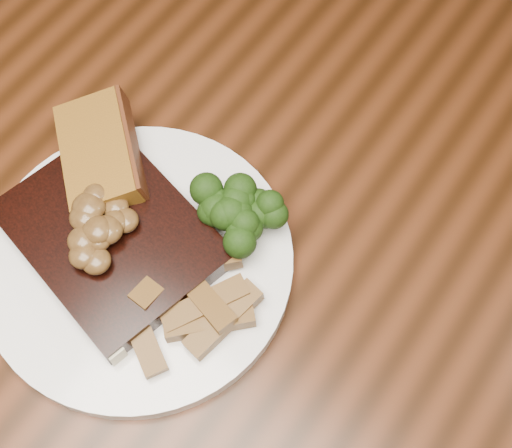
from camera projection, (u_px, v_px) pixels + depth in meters
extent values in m
plane|color=#33160B|center=(248.00, 403.00, 1.30)|extent=(4.50, 4.50, 0.00)
cube|color=#441F0D|center=(240.00, 237.00, 0.65)|extent=(1.60, 0.90, 0.04)
cylinder|color=black|center=(442.00, 151.00, 1.31)|extent=(0.04, 0.04, 0.39)
cylinder|color=black|center=(344.00, 35.00, 1.43)|extent=(0.04, 0.04, 0.39)
cylinder|color=white|center=(139.00, 262.00, 0.61)|extent=(0.32, 0.32, 0.01)
cube|color=black|center=(112.00, 236.00, 0.60)|extent=(0.20, 0.17, 0.03)
cube|color=beige|center=(65.00, 292.00, 0.58)|extent=(0.15, 0.05, 0.02)
cube|color=#96621B|center=(102.00, 165.00, 0.63)|extent=(0.12, 0.11, 0.02)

